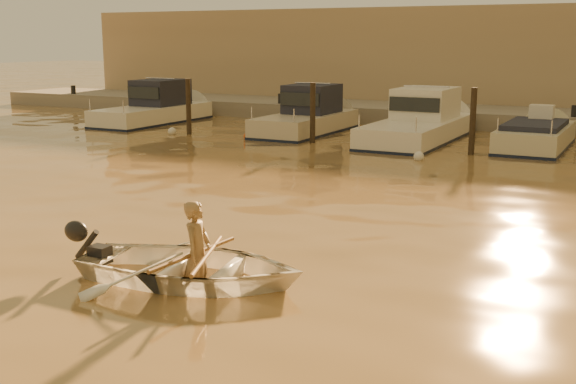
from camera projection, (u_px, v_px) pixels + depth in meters
The scene contains 18 objects.
ground_plane at pixel (239, 299), 9.67m from camera, with size 160.00×160.00×0.00m, color olive.
dinghy at pixel (191, 267), 10.31m from camera, with size 2.37×3.32×0.69m, color white.
person at pixel (197, 252), 10.23m from camera, with size 0.54×0.36×1.49m, color olive.
outboard_motor at pixel (99, 254), 10.72m from camera, with size 0.90×0.40×0.70m, color black, non-canonical shape.
oar_port at pixel (207, 255), 10.19m from camera, with size 0.06×0.06×2.10m, color brown.
oar_starboard at pixel (194, 254), 10.25m from camera, with size 0.06×0.06×2.10m, color brown.
moored_boat_0 at pixel (152, 108), 29.68m from camera, with size 2.04×6.57×1.75m, color silver, non-canonical shape.
moored_boat_1 at pixel (306, 116), 26.51m from camera, with size 2.03×6.11×1.75m, color beige, non-canonical shape.
moored_boat_2 at pixel (419, 122), 24.56m from camera, with size 2.26×7.57×1.75m, color white, non-canonical shape.
moored_boat_3 at pixel (535, 141), 22.92m from camera, with size 1.88×5.49×0.95m, color beige, non-canonical shape.
piling_0 at pixel (189, 109), 26.20m from camera, with size 0.18×0.18×2.20m, color #2D2319.
piling_1 at pixel (313, 116), 23.94m from camera, with size 0.18×0.18×2.20m, color #2D2319.
piling_2 at pixel (472, 125), 21.55m from camera, with size 0.18×0.18×2.20m, color #2D2319.
fender_a at pixel (172, 131), 26.28m from camera, with size 0.30×0.30×0.30m, color silver.
fender_b at pixel (248, 136), 24.98m from camera, with size 0.30×0.30×0.30m, color #C44917.
fender_c at pixel (419, 157), 20.69m from camera, with size 0.30×0.30×0.30m, color silver.
quay at pixel (523, 124), 28.30m from camera, with size 52.00×4.00×1.00m, color gray.
waterfront_building at pixel (548, 61), 32.61m from camera, with size 46.00×7.00×4.80m, color #9E8466.
Camera 1 is at (4.81, -7.83, 3.42)m, focal length 45.00 mm.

